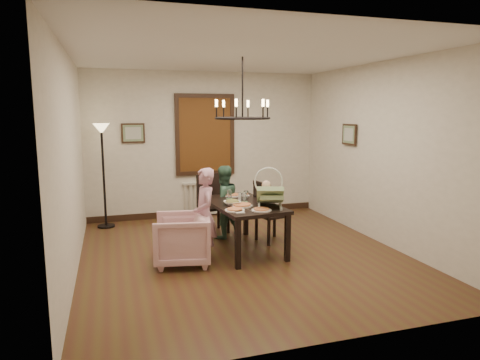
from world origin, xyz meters
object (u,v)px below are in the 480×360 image
dining_table (242,209)px  chair_far (214,204)px  armchair (182,239)px  elderly_woman (205,223)px  chair_right (272,211)px  floor_lamp (104,177)px  baby_bouncer (270,194)px  seated_man (223,208)px  drinking_glass (244,197)px

dining_table → chair_far: size_ratio=1.61×
chair_far → armchair: size_ratio=1.33×
dining_table → elderly_woman: (-0.64, -0.32, -0.09)m
dining_table → chair_right: size_ratio=1.64×
floor_lamp → chair_right: bearing=-33.3°
dining_table → armchair: 1.04m
armchair → chair_right: bearing=121.9°
chair_right → floor_lamp: (-2.53, 1.66, 0.41)m
chair_right → baby_bouncer: bearing=142.7°
chair_far → seated_man: 0.35m
baby_bouncer → floor_lamp: (-2.24, 2.31, -0.01)m
elderly_woman → chair_far: bearing=160.3°
chair_right → armchair: size_ratio=1.30×
chair_right → baby_bouncer: (-0.29, -0.64, 0.42)m
drinking_glass → dining_table: bearing=-127.2°
chair_far → armchair: 1.57m
armchair → dining_table: bearing=119.0°
seated_man → drinking_glass: seated_man is taller
elderly_woman → floor_lamp: size_ratio=0.60×
baby_bouncer → dining_table: bearing=147.6°
chair_far → armchair: (-0.77, -1.36, -0.16)m
dining_table → elderly_woman: size_ratio=1.49×
floor_lamp → armchair: bearing=-66.0°
armchair → baby_bouncer: baby_bouncer is taller
chair_right → elderly_woman: (-1.21, -0.59, 0.05)m
baby_bouncer → floor_lamp: size_ratio=0.33×
elderly_woman → chair_right: bearing=114.7°
drinking_glass → floor_lamp: (-1.98, 1.90, 0.11)m
dining_table → elderly_woman: 0.72m
elderly_woman → seated_man: size_ratio=1.09×
chair_far → floor_lamp: 2.02m
armchair → elderly_woman: size_ratio=0.70×
elderly_woman → dining_table: bearing=115.1°
dining_table → drinking_glass: drinking_glass is taller
chair_far → elderly_woman: size_ratio=0.93×
elderly_woman → armchair: bearing=-91.5°
dining_table → elderly_woman: elderly_woman is taller
elderly_woman → floor_lamp: (-1.32, 2.25, 0.36)m
dining_table → chair_far: chair_far is taller
chair_right → armchair: (-1.53, -0.59, -0.15)m
baby_bouncer → chair_far: bearing=128.1°
armchair → baby_bouncer: (1.24, -0.06, 0.57)m
armchair → seated_man: size_ratio=0.76×
drinking_glass → floor_lamp: floor_lamp is taller
dining_table → floor_lamp: 2.76m
elderly_woman → baby_bouncer: 1.00m
chair_right → floor_lamp: bearing=43.2°
armchair → baby_bouncer: size_ratio=1.27×
seated_man → elderly_woman: bearing=45.8°
elderly_woman → drinking_glass: size_ratio=6.98×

